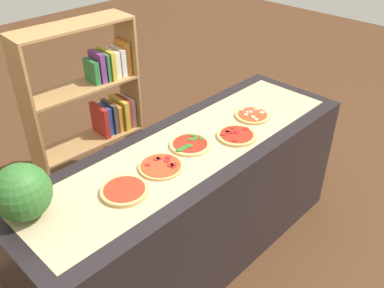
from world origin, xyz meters
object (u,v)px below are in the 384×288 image
(pizza_mushroom_4, at_px, (252,115))
(bookshelf, at_px, (101,114))
(pizza_plain_0, at_px, (125,191))
(pizza_spinach_2, at_px, (190,144))
(watermelon, at_px, (22,192))
(pizza_pepperoni_1, at_px, (161,166))
(pizza_pepperoni_3, at_px, (237,135))

(pizza_mushroom_4, bearing_deg, bookshelf, 110.96)
(pizza_plain_0, height_order, pizza_spinach_2, same)
(pizza_plain_0, bearing_deg, watermelon, 154.35)
(pizza_pepperoni_1, bearing_deg, pizza_spinach_2, 8.05)
(pizza_pepperoni_1, distance_m, watermelon, 0.71)
(pizza_pepperoni_1, bearing_deg, watermelon, 165.58)
(pizza_plain_0, height_order, pizza_pepperoni_3, same)
(pizza_pepperoni_3, height_order, watermelon, watermelon)
(pizza_spinach_2, distance_m, pizza_mushroom_4, 0.53)
(pizza_spinach_2, bearing_deg, bookshelf, 84.71)
(pizza_plain_0, distance_m, bookshelf, 1.32)
(pizza_mushroom_4, distance_m, watermelon, 1.48)
(pizza_mushroom_4, height_order, bookshelf, bookshelf)
(pizza_spinach_2, bearing_deg, pizza_mushroom_4, -5.50)
(pizza_pepperoni_1, bearing_deg, pizza_mushroom_4, -1.00)
(pizza_pepperoni_3, distance_m, bookshelf, 1.24)
(pizza_mushroom_4, bearing_deg, pizza_plain_0, -179.47)
(pizza_spinach_2, bearing_deg, watermelon, 171.71)
(pizza_spinach_2, relative_size, pizza_pepperoni_3, 1.01)
(pizza_plain_0, xyz_separation_m, pizza_spinach_2, (0.53, 0.06, -0.00))
(pizza_spinach_2, xyz_separation_m, pizza_mushroom_4, (0.53, -0.05, 0.00))
(pizza_plain_0, xyz_separation_m, pizza_mushroom_4, (1.06, 0.01, -0.00))
(pizza_pepperoni_3, bearing_deg, pizza_mushroom_4, 17.00)
(pizza_pepperoni_1, bearing_deg, bookshelf, 71.92)
(pizza_spinach_2, height_order, watermelon, watermelon)
(pizza_plain_0, bearing_deg, pizza_pepperoni_3, -5.13)
(pizza_pepperoni_1, height_order, pizza_mushroom_4, pizza_mushroom_4)
(pizza_spinach_2, height_order, pizza_mushroom_4, pizza_mushroom_4)
(pizza_mushroom_4, relative_size, watermelon, 0.84)
(pizza_plain_0, bearing_deg, pizza_pepperoni_1, 5.07)
(pizza_mushroom_4, xyz_separation_m, bookshelf, (-0.43, 1.12, -0.25))
(pizza_pepperoni_3, relative_size, pizza_mushroom_4, 1.06)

